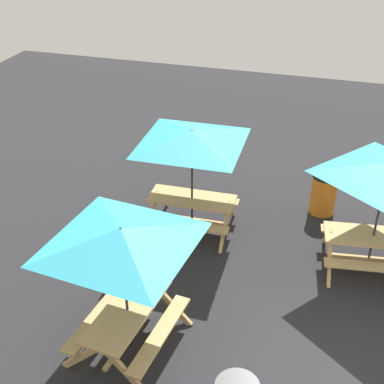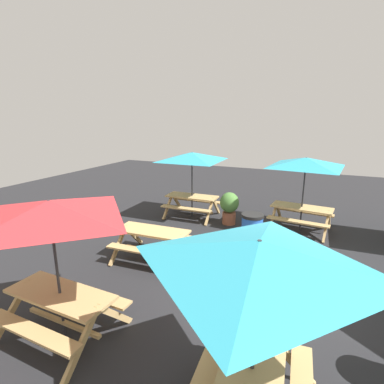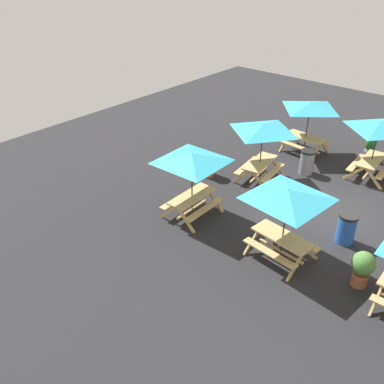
{
  "view_description": "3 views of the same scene",
  "coord_description": "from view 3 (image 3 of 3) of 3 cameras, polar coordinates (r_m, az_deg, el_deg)",
  "views": [
    {
      "loc": [
        -5.63,
        0.73,
        6.59
      ],
      "look_at": [
        3.46,
        3.46,
        0.9
      ],
      "focal_mm": 50.0,
      "sensor_mm": 36.0,
      "label": 1
    },
    {
      "loc": [
        0.49,
        -6.03,
        3.5
      ],
      "look_at": [
        -3.66,
        3.28,
        0.9
      ],
      "focal_mm": 28.0,
      "sensor_mm": 36.0,
      "label": 2
    },
    {
      "loc": [
        -4.57,
        12.69,
        8.06
      ],
      "look_at": [
        3.46,
        3.46,
        0.9
      ],
      "focal_mm": 40.0,
      "sensor_mm": 36.0,
      "label": 3
    }
  ],
  "objects": [
    {
      "name": "picnic_table_7",
      "position": [
        18.96,
        15.43,
        10.56
      ],
      "size": [
        2.17,
        2.17,
        2.34
      ],
      "rotation": [
        0.0,
        0.0,
        -0.09
      ],
      "color": "tan",
      "rests_on": "ground"
    },
    {
      "name": "picnic_table_4",
      "position": [
        17.65,
        23.65,
        7.62
      ],
      "size": [
        2.15,
        2.15,
        2.34
      ],
      "rotation": [
        0.0,
        0.0,
        1.65
      ],
      "color": "tan",
      "rests_on": "ground"
    },
    {
      "name": "trash_bin_blue",
      "position": [
        13.96,
        19.89,
        -4.56
      ],
      "size": [
        0.59,
        0.59,
        0.98
      ],
      "color": "blue",
      "rests_on": "ground"
    },
    {
      "name": "picnic_table_6",
      "position": [
        11.95,
        12.62,
        -1.02
      ],
      "size": [
        2.81,
        2.81,
        2.34
      ],
      "rotation": [
        0.0,
        0.0,
        -0.11
      ],
      "color": "tan",
      "rests_on": "ground"
    },
    {
      "name": "potted_plant_0",
      "position": [
        19.7,
        22.67,
        5.65
      ],
      "size": [
        0.45,
        0.45,
        1.19
      ],
      "color": "#59595B",
      "rests_on": "ground"
    },
    {
      "name": "potted_plant_1",
      "position": [
        12.37,
        21.78,
        -9.27
      ],
      "size": [
        0.62,
        0.62,
        1.07
      ],
      "color": "#935138",
      "rests_on": "ground"
    },
    {
      "name": "ground_plane",
      "position": [
        15.71,
        18.11,
        -2.21
      ],
      "size": [
        28.42,
        28.42,
        0.0
      ],
      "primitive_type": "plane",
      "color": "#232326",
      "rests_on": "ground"
    },
    {
      "name": "picnic_table_2",
      "position": [
        16.2,
        9.42,
        7.89
      ],
      "size": [
        2.26,
        2.26,
        2.34
      ],
      "rotation": [
        0.0,
        0.0,
        1.71
      ],
      "color": "tan",
      "rests_on": "ground"
    },
    {
      "name": "trash_bin_gray",
      "position": [
        17.71,
        15.08,
        3.93
      ],
      "size": [
        0.59,
        0.59,
        0.98
      ],
      "color": "gray",
      "rests_on": "ground"
    },
    {
      "name": "picnic_table_0",
      "position": [
        13.66,
        -0.0,
        3.94
      ],
      "size": [
        2.83,
        2.83,
        2.34
      ],
      "rotation": [
        0.0,
        0.0,
        1.6
      ],
      "color": "tan",
      "rests_on": "ground"
    },
    {
      "name": "trash_bin_orange",
      "position": [
        16.96,
        2.09,
        3.8
      ],
      "size": [
        0.59,
        0.59,
        0.98
      ],
      "color": "orange",
      "rests_on": "ground"
    }
  ]
}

